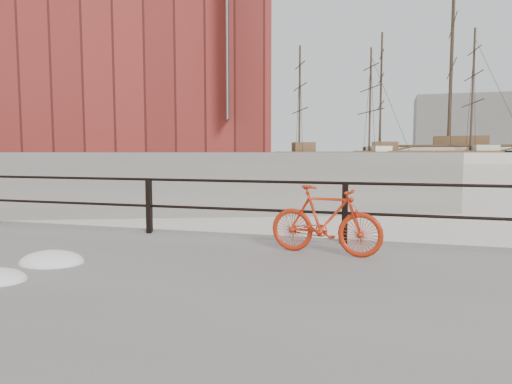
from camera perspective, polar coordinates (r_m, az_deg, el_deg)
The scene contains 12 objects.
far_quay at distance 87.74m, azimuth -8.69°, elevation 4.39°, with size 24.00×150.00×1.80m, color gray.
bicycle at distance 6.64m, azimuth 8.66°, elevation -3.50°, with size 1.65×0.25×0.99m, color red.
schooner_mid at distance 80.21m, azimuth 20.22°, elevation 3.44°, with size 31.24×13.21×22.26m, color beige, non-canonical shape.
schooner_left at distance 76.10m, azimuth 9.76°, elevation 3.61°, with size 25.92×11.78×19.54m, color silver, non-canonical shape.
workboat_near at distance 45.39m, azimuth -10.40°, elevation 2.67°, with size 13.33×4.44×7.00m, color black, non-canonical shape.
workboat_far at distance 63.52m, azimuth -13.83°, elevation 3.26°, with size 11.98×4.14×7.00m, color black, non-canonical shape.
apartment_terracotta at distance 34.78m, azimuth -17.73°, elevation 21.66°, with size 20.00×15.00×20.20m, color maroon.
apartment_mustard at distance 56.12m, azimuth -12.86°, elevation 16.31°, with size 22.00×15.00×22.20m, color gold.
apartment_cream at distance 78.61m, azimuth -10.70°, elevation 12.70°, with size 20.00×15.00×21.20m, color beige.
apartment_grey at distance 100.50m, azimuth -9.58°, elevation 11.60°, with size 22.00×15.00×23.20m, color #9C9D97.
apartment_brick at distance 123.24m, azimuth -8.82°, elevation 9.92°, with size 24.00×15.00×21.20m, color brown.
industrial_west at distance 149.40m, azimuth 25.39°, elevation 7.33°, with size 32.00×18.00×18.00m, color gray.
Camera 1 is at (-2.83, -7.47, 1.83)m, focal length 32.00 mm.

